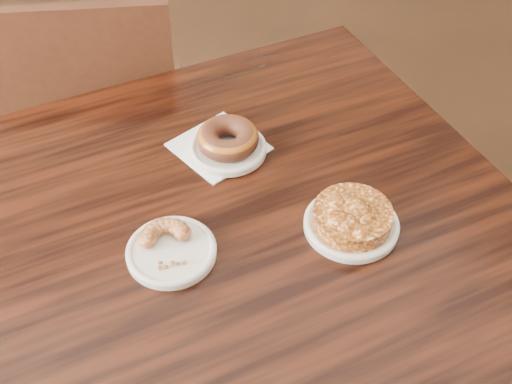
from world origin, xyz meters
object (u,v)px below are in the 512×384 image
object	(u,v)px
chair_far	(101,114)
apple_fritter	(353,214)
glazed_donut	(228,138)
cruller_fragment	(170,244)
cafe_table	(253,326)

from	to	relation	value
chair_far	apple_fritter	xyz separation A→B (m)	(0.39, -0.83, 0.33)
chair_far	glazed_donut	world-z (taller)	chair_far
glazed_donut	apple_fritter	xyz separation A→B (m)	(0.16, -0.25, -0.00)
apple_fritter	cruller_fragment	world-z (taller)	apple_fritter
glazed_donut	cruller_fragment	distance (m)	0.27
apple_fritter	cruller_fragment	distance (m)	0.31
cafe_table	cruller_fragment	size ratio (longest dim) A/B	9.35
cafe_table	glazed_donut	size ratio (longest dim) A/B	7.75
glazed_donut	chair_far	bearing A→B (deg)	111.44
cafe_table	cruller_fragment	distance (m)	0.43
glazed_donut	cruller_fragment	world-z (taller)	glazed_donut
apple_fritter	cafe_table	bearing A→B (deg)	149.69
cafe_table	chair_far	bearing A→B (deg)	98.18
apple_fritter	cruller_fragment	bearing A→B (deg)	175.08
chair_far	apple_fritter	distance (m)	0.98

